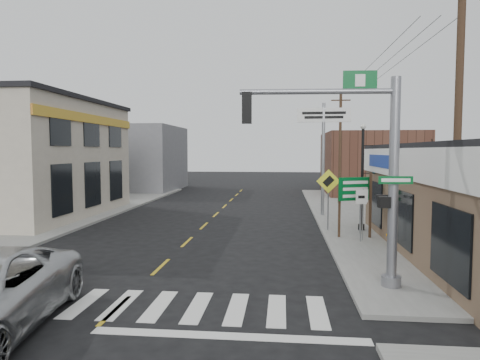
# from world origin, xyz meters

# --- Properties ---
(ground) EXTENTS (140.00, 140.00, 0.00)m
(ground) POSITION_xyz_m (0.00, 0.00, 0.00)
(ground) COLOR black
(ground) RESTS_ON ground
(sidewalk_right) EXTENTS (6.00, 38.00, 0.13)m
(sidewalk_right) POSITION_xyz_m (9.00, 13.00, 0.07)
(sidewalk_right) COLOR slate
(sidewalk_right) RESTS_ON ground
(sidewalk_left) EXTENTS (6.00, 38.00, 0.13)m
(sidewalk_left) POSITION_xyz_m (-9.00, 13.00, 0.07)
(sidewalk_left) COLOR slate
(sidewalk_left) RESTS_ON ground
(center_line) EXTENTS (0.12, 56.00, 0.01)m
(center_line) POSITION_xyz_m (0.00, 8.00, 0.01)
(center_line) COLOR gold
(center_line) RESTS_ON ground
(crosswalk) EXTENTS (11.00, 2.20, 0.01)m
(crosswalk) POSITION_xyz_m (0.00, 0.40, 0.01)
(crosswalk) COLOR silver
(crosswalk) RESTS_ON ground
(bldg_distant_right) EXTENTS (8.00, 10.00, 5.60)m
(bldg_distant_right) POSITION_xyz_m (12.00, 30.00, 2.80)
(bldg_distant_right) COLOR #543326
(bldg_distant_right) RESTS_ON ground
(bldg_distant_left) EXTENTS (9.00, 10.00, 6.40)m
(bldg_distant_left) POSITION_xyz_m (-11.00, 32.00, 3.20)
(bldg_distant_left) COLOR slate
(bldg_distant_left) RESTS_ON ground
(traffic_signal_pole) EXTENTS (4.76, 0.38, 6.03)m
(traffic_signal_pole) POSITION_xyz_m (6.48, 2.23, 3.72)
(traffic_signal_pole) COLOR gray
(traffic_signal_pole) RESTS_ON sidewalk_right
(guide_sign) EXTENTS (1.64, 0.14, 2.87)m
(guide_sign) POSITION_xyz_m (7.30, 9.11, 1.99)
(guide_sign) COLOR #432E1F
(guide_sign) RESTS_ON sidewalk_right
(fire_hydrant) EXTENTS (0.23, 0.23, 0.72)m
(fire_hydrant) POSITION_xyz_m (8.50, 7.65, 0.52)
(fire_hydrant) COLOR #D38D00
(fire_hydrant) RESTS_ON sidewalk_right
(ped_crossing_sign) EXTENTS (1.14, 0.08, 2.94)m
(ped_crossing_sign) POSITION_xyz_m (6.30, 10.71, 2.13)
(ped_crossing_sign) COLOR gray
(ped_crossing_sign) RESTS_ON sidewalk_right
(lamp_post) EXTENTS (0.66, 0.52, 5.11)m
(lamp_post) POSITION_xyz_m (7.98, 10.95, 3.10)
(lamp_post) COLOR black
(lamp_post) RESTS_ON sidewalk_right
(dance_center_sign) EXTENTS (3.12, 0.20, 6.64)m
(dance_center_sign) POSITION_xyz_m (6.50, 15.76, 5.14)
(dance_center_sign) COLOR gray
(dance_center_sign) RESTS_ON sidewalk_right
(bare_tree) EXTENTS (2.45, 2.45, 4.90)m
(bare_tree) POSITION_xyz_m (9.71, 4.30, 3.99)
(bare_tree) COLOR black
(bare_tree) RESTS_ON sidewalk_right
(shrub_front) EXTENTS (1.46, 1.46, 1.10)m
(shrub_front) POSITION_xyz_m (10.18, 4.74, 0.68)
(shrub_front) COLOR #183717
(shrub_front) RESTS_ON sidewalk_right
(shrub_back) EXTENTS (1.09, 1.09, 0.81)m
(shrub_back) POSITION_xyz_m (8.88, 7.24, 0.54)
(shrub_back) COLOR black
(shrub_back) RESTS_ON sidewalk_right
(utility_pole_near) EXTENTS (1.58, 0.24, 9.08)m
(utility_pole_near) POSITION_xyz_m (9.50, 3.89, 4.78)
(utility_pole_near) COLOR #473924
(utility_pole_near) RESTS_ON sidewalk_right
(utility_pole_far) EXTENTS (1.39, 0.21, 8.02)m
(utility_pole_far) POSITION_xyz_m (8.29, 21.99, 4.24)
(utility_pole_far) COLOR #3F331C
(utility_pole_far) RESTS_ON sidewalk_right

